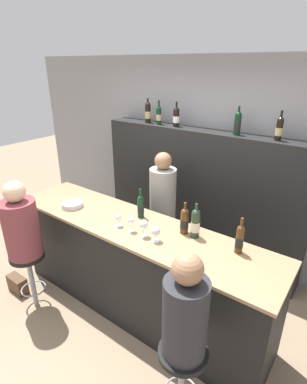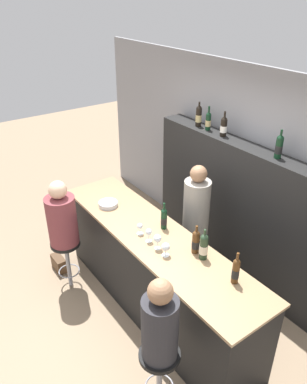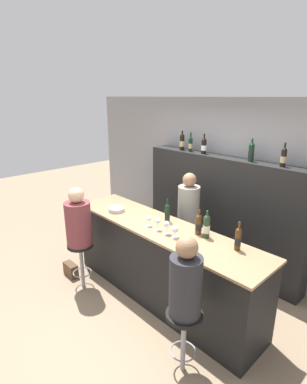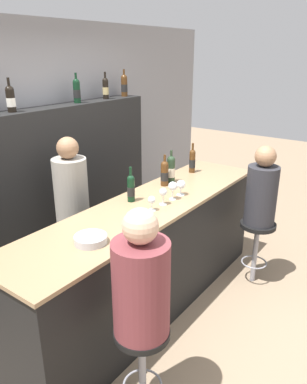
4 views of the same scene
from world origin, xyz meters
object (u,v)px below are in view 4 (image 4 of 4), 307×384
object	(u,v)px
wine_glass_0	(152,201)
bartender	(74,223)
wine_bottle_counter_1	(165,173)
wine_bottle_backbar_4	(106,88)
wine_bottle_counter_0	(131,188)
wine_glass_3	(181,185)
wine_bottle_counter_2	(171,169)
bar_stool_right	(257,236)
metal_bowl	(91,239)
wine_glass_2	(173,187)
guest_seated_left	(141,282)
guest_seated_right	(262,191)
wine_bottle_counter_3	(192,161)
wine_bottle_backbar_2	(11,99)
wine_bottle_backbar_3	(77,91)
bar_stool_left	(142,349)
wine_bottle_backbar_5	(124,85)
wine_glass_1	(163,193)

from	to	relation	value
wine_glass_0	bartender	world-z (taller)	bartender
wine_bottle_counter_1	wine_bottle_backbar_4	bearing A→B (deg)	69.76
wine_bottle_counter_0	wine_glass_3	world-z (taller)	wine_bottle_counter_0
wine_bottle_backbar_4	bartender	distance (m)	1.66
wine_bottle_counter_1	bartender	world-z (taller)	bartender
wine_bottle_counter_2	bar_stool_right	world-z (taller)	wine_bottle_counter_2
wine_glass_0	metal_bowl	world-z (taller)	wine_glass_0
wine_glass_2	guest_seated_left	distance (m)	1.26
metal_bowl	bartender	world-z (taller)	bartender
metal_bowl	guest_seated_right	xyz separation A→B (m)	(1.77, -0.54, -0.06)
metal_bowl	guest_seated_left	xyz separation A→B (m)	(-0.13, -0.54, -0.05)
wine_bottle_counter_3	wine_bottle_backbar_2	size ratio (longest dim) A/B	1.06
wine_bottle_counter_2	guest_seated_right	world-z (taller)	guest_seated_right
wine_bottle_backbar_3	bar_stool_left	world-z (taller)	wine_bottle_backbar_3
wine_bottle_backbar_5	wine_bottle_counter_1	bearing A→B (deg)	-123.60
wine_bottle_counter_2	bar_stool_left	bearing A→B (deg)	-152.09
wine_bottle_counter_1	wine_glass_1	bearing A→B (deg)	-146.82
wine_glass_3	wine_bottle_counter_3	bearing A→B (deg)	22.39
wine_glass_1	metal_bowl	distance (m)	0.86
wine_bottle_counter_1	wine_bottle_counter_2	distance (m)	0.11
wine_bottle_backbar_3	wine_glass_2	bearing A→B (deg)	-99.43
wine_bottle_counter_0	wine_bottle_backbar_5	size ratio (longest dim) A/B	0.98
wine_bottle_counter_2	wine_bottle_backbar_2	size ratio (longest dim) A/B	1.09
wine_bottle_backbar_5	guest_seated_right	xyz separation A→B (m)	(-0.25, -1.92, -0.87)
guest_seated_left	wine_bottle_backbar_5	bearing A→B (deg)	41.88
wine_bottle_backbar_4	bartender	size ratio (longest dim) A/B	0.19
wine_bottle_backbar_3	wine_glass_2	xyz separation A→B (m)	(-0.23, -1.39, -0.72)
wine_bottle_backbar_5	metal_bowl	xyz separation A→B (m)	(-2.01, -1.38, -0.82)
wine_bottle_backbar_3	wine_bottle_backbar_5	xyz separation A→B (m)	(0.78, 0.00, 0.00)
wine_glass_2	wine_bottle_counter_3	bearing A→B (deg)	18.87
wine_bottle_counter_3	bartender	world-z (taller)	bartender
wine_bottle_backbar_4	metal_bowl	bearing A→B (deg)	-140.56
metal_bowl	wine_bottle_counter_0	bearing A→B (deg)	19.06
wine_bottle_counter_1	wine_glass_2	distance (m)	0.38
wine_bottle_counter_3	guest_seated_right	distance (m)	0.82
metal_bowl	wine_bottle_counter_3	bearing A→B (deg)	8.27
guest_seated_right	wine_bottle_counter_3	bearing A→B (deg)	88.09
metal_bowl	guest_seated_left	world-z (taller)	guest_seated_left
wine_bottle_counter_1	bar_stool_left	distance (m)	1.74
wine_bottle_backbar_5	guest_seated_right	distance (m)	2.13
wine_bottle_backbar_4	wine_bottle_counter_0	bearing A→B (deg)	-129.56
wine_bottle_counter_1	wine_bottle_backbar_2	bearing A→B (deg)	126.56
wine_bottle_counter_0	wine_bottle_counter_1	bearing A→B (deg)	0.00
wine_bottle_counter_3	metal_bowl	world-z (taller)	wine_bottle_counter_3
wine_glass_0	wine_bottle_backbar_3	bearing A→B (deg)	68.66
wine_bottle_counter_3	wine_glass_1	world-z (taller)	wine_bottle_counter_3
wine_bottle_counter_2	metal_bowl	world-z (taller)	wine_bottle_counter_2
wine_bottle_backbar_2	wine_glass_0	world-z (taller)	wine_bottle_backbar_2
guest_seated_right	bartender	distance (m)	1.85
bartender	wine_glass_3	bearing A→B (deg)	-58.53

